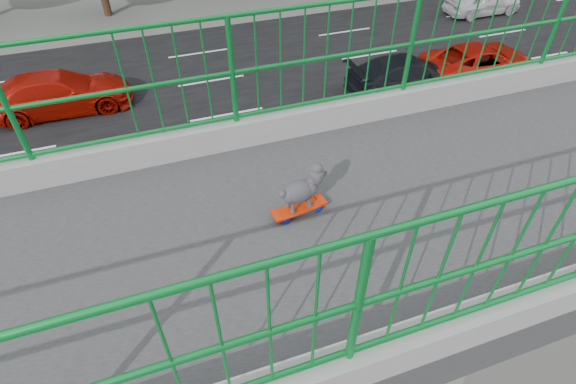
% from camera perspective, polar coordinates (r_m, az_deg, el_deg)
% --- Properties ---
extents(road, '(18.00, 90.00, 0.02)m').
position_cam_1_polar(road, '(18.68, -7.77, 9.69)').
color(road, black).
rests_on(road, ground).
extents(footbridge, '(3.00, 24.00, 7.00)m').
position_cam_1_polar(footbridge, '(6.06, 17.69, -11.70)').
color(footbridge, '#2D2D2F').
rests_on(footbridge, ground).
extents(railing, '(3.00, 24.00, 1.42)m').
position_cam_1_polar(railing, '(4.69, 22.69, 3.07)').
color(railing, gray).
rests_on(railing, footbridge).
extents(skateboard, '(0.23, 0.54, 0.07)m').
position_cam_1_polar(skateboard, '(4.12, 1.40, -2.11)').
color(skateboard, red).
rests_on(skateboard, footbridge).
extents(poodle, '(0.24, 0.48, 0.40)m').
position_cam_1_polar(poodle, '(3.97, 1.78, 0.40)').
color(poodle, '#29272C').
rests_on(poodle, skateboard).
extents(car_2, '(2.49, 5.41, 1.50)m').
position_cam_1_polar(car_2, '(22.70, 23.14, 15.00)').
color(car_2, '#AD1006').
rests_on(car_2, ground).
extents(car_3, '(2.25, 5.54, 1.61)m').
position_cam_1_polar(car_3, '(20.63, -27.12, 11.18)').
color(car_3, '#AD1006').
rests_on(car_3, ground).
extents(car_4, '(1.81, 4.49, 1.53)m').
position_cam_1_polar(car_4, '(30.30, 23.53, 21.40)').
color(car_4, silver).
rests_on(car_4, ground).
extents(car_5, '(1.61, 4.61, 1.52)m').
position_cam_1_polar(car_5, '(12.88, -25.88, -8.92)').
color(car_5, black).
rests_on(car_5, ground).
extents(car_7, '(2.15, 5.29, 1.53)m').
position_cam_1_polar(car_7, '(20.52, 14.79, 14.26)').
color(car_7, black).
rests_on(car_7, ground).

